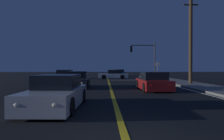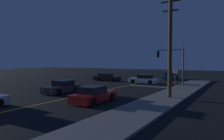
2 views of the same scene
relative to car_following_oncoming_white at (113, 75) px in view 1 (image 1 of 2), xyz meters
name	(u,v)px [view 1 (image 1 of 2)]	position (x,y,z in m)	size (l,w,h in m)	color
sidewalk_right	(204,87)	(6.79, -14.13, -0.51)	(3.20, 44.29, 0.15)	slate
lane_line_center	(111,88)	(-0.81, -14.13, -0.58)	(0.20, 41.83, 0.01)	gold
lane_line_edge_right	(181,88)	(4.94, -14.13, -0.58)	(0.16, 41.83, 0.01)	silver
stop_bar	(131,80)	(2.19, -3.32, -0.58)	(6.00, 0.50, 0.01)	silver
car_following_oncoming_white	(113,75)	(0.00, 0.00, 0.00)	(4.45, 1.97, 1.34)	silver
car_distant_tail_teal	(119,73)	(1.55, 8.82, 0.00)	(2.07, 4.30, 1.34)	#195960
car_parked_curb_charcoal	(77,80)	(-3.55, -13.44, 0.00)	(1.99, 4.19, 1.34)	#2D2D33
car_far_approaching_black	(66,75)	(-7.06, 0.31, 0.00)	(4.76, 2.06, 1.34)	black
car_side_waiting_silver	(57,93)	(-3.23, -22.07, 0.00)	(2.08, 4.51, 1.34)	#B2B5BA
car_lead_oncoming_red	(153,82)	(2.28, -15.62, 0.00)	(1.99, 4.28, 1.34)	maroon
traffic_signal_near_right	(145,55)	(4.65, -1.02, 2.96)	(3.66, 0.28, 5.31)	#38383D
utility_pole_right	(191,36)	(7.09, -10.85, 4.15)	(1.68, 0.34, 9.17)	#4C3823
street_sign_corner	(158,68)	(5.69, -3.82, 1.01)	(0.56, 0.07, 2.36)	slate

